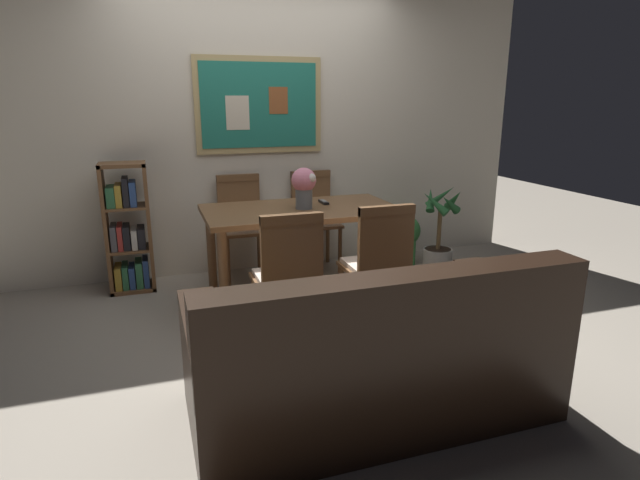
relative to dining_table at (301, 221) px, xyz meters
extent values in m
plane|color=gray|center=(-0.10, -0.41, -0.65)|extent=(12.00, 12.00, 0.00)
cube|color=beige|center=(-0.10, 0.99, 0.65)|extent=(5.20, 0.10, 2.60)
cube|color=tan|center=(-0.11, 0.92, 0.86)|extent=(1.14, 0.02, 0.83)
cube|color=#1E7260|center=(-0.11, 0.91, 0.86)|extent=(1.04, 0.01, 0.73)
cube|color=beige|center=(-0.30, 0.90, 0.79)|extent=(0.20, 0.00, 0.29)
cube|color=brown|center=(0.06, 0.90, 0.90)|extent=(0.17, 0.00, 0.23)
cube|color=brown|center=(0.00, 0.00, 0.08)|extent=(1.48, 0.83, 0.04)
cylinder|color=brown|center=(-0.66, -0.33, -0.29)|extent=(0.07, 0.07, 0.71)
cylinder|color=brown|center=(0.66, -0.33, -0.29)|extent=(0.07, 0.07, 0.71)
cylinder|color=brown|center=(-0.66, 0.33, -0.29)|extent=(0.07, 0.07, 0.71)
cylinder|color=brown|center=(0.66, 0.33, -0.29)|extent=(0.07, 0.07, 0.71)
cube|color=brown|center=(0.32, -0.66, -0.21)|extent=(0.40, 0.40, 0.03)
cube|color=beige|center=(0.32, -0.66, -0.18)|extent=(0.36, 0.36, 0.03)
cylinder|color=brown|center=(0.15, -0.83, -0.44)|extent=(0.04, 0.04, 0.42)
cylinder|color=brown|center=(0.49, -0.83, -0.44)|extent=(0.04, 0.04, 0.42)
cylinder|color=brown|center=(0.15, -0.49, -0.44)|extent=(0.04, 0.04, 0.42)
cylinder|color=brown|center=(0.49, -0.49, -0.44)|extent=(0.04, 0.04, 0.42)
cube|color=brown|center=(0.32, -0.84, 0.03)|extent=(0.38, 0.04, 0.46)
cube|color=brown|center=(0.32, -0.84, 0.23)|extent=(0.38, 0.05, 0.06)
cube|color=brown|center=(-0.32, -0.70, -0.21)|extent=(0.40, 0.40, 0.03)
cube|color=beige|center=(-0.32, -0.70, -0.18)|extent=(0.36, 0.36, 0.03)
cylinder|color=brown|center=(-0.49, -0.87, -0.44)|extent=(0.04, 0.04, 0.42)
cylinder|color=brown|center=(-0.15, -0.87, -0.44)|extent=(0.04, 0.04, 0.42)
cylinder|color=brown|center=(-0.49, -0.53, -0.44)|extent=(0.04, 0.04, 0.42)
cylinder|color=brown|center=(-0.15, -0.53, -0.44)|extent=(0.04, 0.04, 0.42)
cube|color=brown|center=(-0.32, -0.88, 0.03)|extent=(0.38, 0.04, 0.46)
cube|color=brown|center=(-0.32, -0.88, 0.23)|extent=(0.38, 0.05, 0.06)
cube|color=brown|center=(-0.34, 0.67, -0.21)|extent=(0.40, 0.40, 0.03)
cube|color=beige|center=(-0.34, 0.67, -0.18)|extent=(0.36, 0.36, 0.03)
cylinder|color=brown|center=(-0.17, 0.84, -0.44)|extent=(0.04, 0.04, 0.42)
cylinder|color=brown|center=(-0.51, 0.84, -0.44)|extent=(0.04, 0.04, 0.42)
cylinder|color=brown|center=(-0.17, 0.50, -0.44)|extent=(0.04, 0.04, 0.42)
cylinder|color=brown|center=(-0.51, 0.50, -0.44)|extent=(0.04, 0.04, 0.42)
cube|color=brown|center=(-0.34, 0.85, 0.03)|extent=(0.38, 0.04, 0.46)
cube|color=brown|center=(-0.34, 0.85, 0.23)|extent=(0.38, 0.05, 0.06)
cube|color=brown|center=(0.35, 0.70, -0.21)|extent=(0.40, 0.40, 0.03)
cube|color=beige|center=(0.35, 0.70, -0.18)|extent=(0.36, 0.36, 0.03)
cylinder|color=brown|center=(0.52, 0.87, -0.44)|extent=(0.04, 0.04, 0.42)
cylinder|color=brown|center=(0.18, 0.87, -0.44)|extent=(0.04, 0.04, 0.42)
cylinder|color=brown|center=(0.52, 0.53, -0.44)|extent=(0.04, 0.04, 0.42)
cylinder|color=brown|center=(0.18, 0.53, -0.44)|extent=(0.04, 0.04, 0.42)
cube|color=brown|center=(0.35, 0.88, 0.03)|extent=(0.38, 0.04, 0.46)
cube|color=brown|center=(0.35, 0.88, 0.23)|extent=(0.38, 0.05, 0.06)
cube|color=black|center=(-0.11, -1.56, -0.45)|extent=(1.80, 0.84, 0.40)
cube|color=black|center=(-0.11, -1.88, -0.03)|extent=(1.80, 0.20, 0.44)
cube|color=black|center=(-0.92, -1.56, -0.14)|extent=(0.18, 0.80, 0.22)
cube|color=black|center=(0.70, -1.56, -0.14)|extent=(0.18, 0.80, 0.22)
cube|color=#B78C33|center=(-0.56, -1.74, -0.09)|extent=(0.32, 0.16, 0.33)
cube|color=#334C72|center=(-0.11, -1.74, -0.09)|extent=(0.32, 0.16, 0.33)
cube|color=brown|center=(-1.45, 0.68, -0.11)|extent=(0.03, 0.28, 1.07)
cube|color=brown|center=(-1.12, 0.68, -0.11)|extent=(0.03, 0.28, 1.07)
cube|color=brown|center=(-1.29, 0.68, -0.63)|extent=(0.36, 0.28, 0.03)
cube|color=brown|center=(-1.29, 0.68, 0.41)|extent=(0.36, 0.28, 0.03)
cube|color=brown|center=(-1.29, 0.68, -0.29)|extent=(0.30, 0.28, 0.02)
cube|color=brown|center=(-1.29, 0.68, 0.07)|extent=(0.30, 0.28, 0.02)
cube|color=gold|center=(-1.40, 0.68, -0.52)|extent=(0.05, 0.22, 0.19)
cube|color=#337247|center=(-1.34, 0.68, -0.52)|extent=(0.05, 0.22, 0.20)
cube|color=#2D4C8C|center=(-1.29, 0.68, -0.53)|extent=(0.05, 0.22, 0.18)
cube|color=#337247|center=(-1.23, 0.68, -0.51)|extent=(0.05, 0.22, 0.22)
cube|color=#2D4C8C|center=(-1.18, 0.68, -0.50)|extent=(0.04, 0.22, 0.24)
cube|color=#595960|center=(-1.40, 0.68, -0.18)|extent=(0.05, 0.22, 0.20)
cube|color=#B2332D|center=(-1.35, 0.68, -0.18)|extent=(0.04, 0.22, 0.20)
cube|color=black|center=(-1.30, 0.68, -0.18)|extent=(0.05, 0.22, 0.19)
cube|color=beige|center=(-1.24, 0.68, -0.20)|extent=(0.04, 0.22, 0.16)
cube|color=black|center=(-1.19, 0.68, -0.20)|extent=(0.06, 0.22, 0.17)
cube|color=#337247|center=(-1.39, 0.68, 0.16)|extent=(0.06, 0.22, 0.16)
cube|color=gold|center=(-1.33, 0.68, 0.16)|extent=(0.05, 0.22, 0.18)
cube|color=black|center=(-1.28, 0.68, 0.19)|extent=(0.04, 0.22, 0.23)
cube|color=#2D4C8C|center=(-1.22, 0.68, 0.17)|extent=(0.05, 0.22, 0.20)
cylinder|color=brown|center=(1.23, 0.61, -0.54)|extent=(0.20, 0.20, 0.21)
cylinder|color=#332319|center=(1.23, 0.61, -0.45)|extent=(0.18, 0.18, 0.02)
sphere|color=#387F3D|center=(1.23, 0.61, -0.32)|extent=(0.30, 0.30, 0.30)
cylinder|color=#387F3D|center=(1.27, 0.50, -0.52)|extent=(0.03, 0.03, 0.24)
cylinder|color=#387F3D|center=(1.33, 0.68, -0.54)|extent=(0.03, 0.03, 0.27)
cylinder|color=#B2ADA3|center=(1.43, 0.32, -0.55)|extent=(0.27, 0.27, 0.20)
cylinder|color=#332319|center=(1.43, 0.32, -0.45)|extent=(0.24, 0.24, 0.02)
cylinder|color=brown|center=(1.43, 0.32, -0.26)|extent=(0.04, 0.04, 0.38)
cone|color=#235B2D|center=(1.55, 0.30, 0.02)|extent=(0.10, 0.27, 0.24)
cone|color=#235B2D|center=(1.49, 0.44, 0.03)|extent=(0.28, 0.21, 0.25)
cone|color=#235B2D|center=(1.34, 0.36, 0.02)|extent=(0.18, 0.23, 0.23)
cone|color=#235B2D|center=(1.32, 0.24, 0.01)|extent=(0.22, 0.26, 0.22)
cone|color=#235B2D|center=(1.45, 0.21, 0.00)|extent=(0.25, 0.14, 0.21)
cylinder|color=slate|center=(0.01, -0.03, 0.18)|extent=(0.13, 0.13, 0.15)
sphere|color=pink|center=(0.01, -0.03, 0.32)|extent=(0.19, 0.19, 0.19)
sphere|color=#D86633|center=(-0.02, 0.04, 0.34)|extent=(0.07, 0.07, 0.07)
sphere|color=silver|center=(0.05, -0.09, 0.34)|extent=(0.07, 0.07, 0.07)
sphere|color=silver|center=(0.09, -0.01, 0.31)|extent=(0.07, 0.07, 0.07)
cube|color=black|center=(0.22, 0.12, 0.11)|extent=(0.05, 0.16, 0.02)
cube|color=gray|center=(0.22, 0.12, 0.13)|extent=(0.03, 0.10, 0.00)
camera|label=1|loc=(-1.10, -3.72, 0.91)|focal=28.97mm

